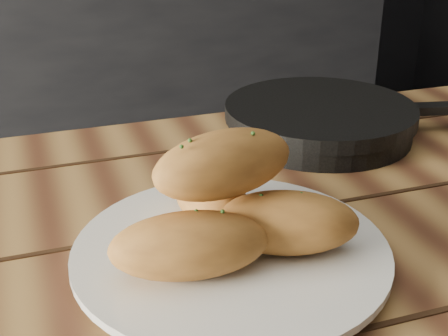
% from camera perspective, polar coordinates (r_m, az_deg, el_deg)
% --- Properties ---
extents(table, '(1.45, 0.84, 0.75)m').
position_cam_1_polar(table, '(0.70, 15.07, -13.91)').
color(table, '#9F713B').
rests_on(table, ground).
extents(plate, '(0.30, 0.30, 0.02)m').
position_cam_1_polar(plate, '(0.59, 0.64, -7.88)').
color(plate, white).
rests_on(plate, table).
extents(bread_rolls, '(0.24, 0.19, 0.12)m').
position_cam_1_polar(bread_rolls, '(0.56, 0.30, -3.60)').
color(bread_rolls, '#BD7A34').
rests_on(bread_rolls, plate).
extents(skillet, '(0.40, 0.27, 0.05)m').
position_cam_1_polar(skillet, '(0.88, 8.89, 4.44)').
color(skillet, black).
rests_on(skillet, table).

